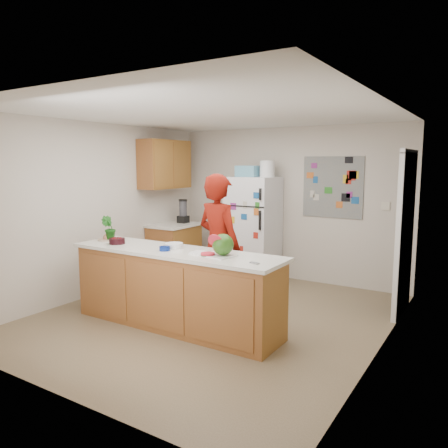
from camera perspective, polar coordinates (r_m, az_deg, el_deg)
The scene contains 26 objects.
floor at distance 5.62m, azimuth -1.41°, elevation -12.11°, with size 4.00×4.50×0.02m, color brown.
wall_back at distance 7.31m, azimuth 8.38°, elevation 2.60°, with size 4.00×0.02×2.50m, color beige.
wall_left at distance 6.64m, azimuth -16.09°, elevation 1.86°, with size 0.02×4.50×2.50m, color beige.
wall_right at distance 4.55m, azimuth 20.18°, elevation -0.97°, with size 0.02×4.50×2.50m, color beige.
ceiling at distance 5.32m, azimuth -1.51°, elevation 14.34°, with size 4.00×4.50×0.02m, color white.
doorway at distance 6.00m, azimuth 22.73°, elevation -1.29°, with size 0.03×0.85×2.04m, color black.
peninsula_base at distance 5.21m, azimuth -6.36°, elevation -8.58°, with size 2.60×0.62×0.88m, color brown.
peninsula_top at distance 5.10m, azimuth -6.44°, elevation -3.61°, with size 2.68×0.70×0.04m, color silver.
side_counter_base at distance 7.52m, azimuth -6.52°, elevation -3.53°, with size 0.60×0.80×0.86m, color brown.
side_counter_top at distance 7.44m, azimuth -6.57°, elevation -0.13°, with size 0.64×0.84×0.04m, color silver.
upper_cabinets at distance 7.42m, azimuth -7.73°, elevation 7.72°, with size 0.35×1.00×0.80m, color brown.
refrigerator at distance 7.21m, azimuth 3.82°, elevation -0.60°, with size 0.75×0.70×1.70m, color silver.
fridge_top_bin at distance 7.18m, azimuth 3.18°, elevation 6.90°, with size 0.35×0.28×0.18m, color #5999B2.
photo_collage at distance 7.00m, azimuth 14.00°, elevation 4.69°, with size 0.95×0.01×0.95m, color slate.
person at distance 5.39m, azimuth -0.67°, elevation -2.96°, with size 0.65×0.43×1.79m, color #5F0D05.
blender_appliance at distance 7.54m, azimuth -5.36°, elevation 1.59°, with size 0.14×0.14×0.38m, color black.
cutting_board at distance 4.74m, azimuth -0.89°, elevation -4.12°, with size 0.36×0.27×0.01m, color white.
watermelon at distance 4.70m, azimuth -0.14°, elevation -2.69°, with size 0.23×0.23×0.23m, color #316113.
watermelon_slice at distance 4.74m, azimuth -2.13°, elevation -3.91°, with size 0.15×0.15×0.02m, color #E93E30.
cherry_bowl at distance 5.60m, azimuth -13.79°, elevation -2.18°, with size 0.19×0.19×0.07m, color black.
white_bowl at distance 5.21m, azimuth -6.55°, elevation -2.81°, with size 0.21×0.21×0.06m, color white.
cobalt_bowl at distance 5.07m, azimuth -7.76°, elevation -3.19°, with size 0.13×0.13×0.05m, color navy.
plate at distance 5.92m, azimuth -14.93°, elevation -1.96°, with size 0.26×0.26×0.02m, color beige.
paper_towel at distance 4.86m, azimuth -3.21°, elevation -3.78°, with size 0.18×0.16×0.02m, color white.
keys at distance 4.39m, azimuth 4.00°, elevation -5.11°, with size 0.10×0.04×0.01m, color gray.
potted_plant at distance 5.86m, azimuth -14.82°, elevation -0.53°, with size 0.18×0.14×0.32m, color #123E0F.
Camera 1 is at (2.92, -4.41, 1.91)m, focal length 35.00 mm.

